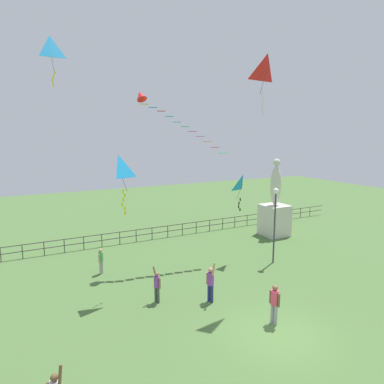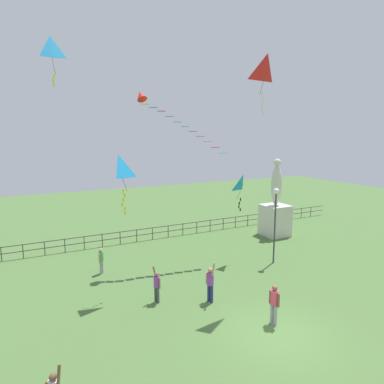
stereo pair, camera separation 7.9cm
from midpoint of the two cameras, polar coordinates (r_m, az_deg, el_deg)
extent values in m
plane|color=#4C7038|center=(15.10, 14.39, -22.23)|extent=(80.00, 80.00, 0.00)
cube|color=beige|center=(27.59, 14.03, -4.68)|extent=(1.92, 1.92, 2.46)
ellipsoid|color=beige|center=(27.05, 14.27, 1.08)|extent=(0.90, 0.76, 3.14)
sphere|color=beige|center=(26.85, 14.43, 4.92)|extent=(0.56, 0.56, 0.56)
cylinder|color=#38383D|center=(21.43, 14.01, -6.08)|extent=(0.10, 0.10, 4.42)
sphere|color=white|center=(20.92, 14.27, 0.15)|extent=(0.36, 0.36, 0.36)
cylinder|color=navy|center=(16.69, 3.50, -16.94)|extent=(0.15, 0.15, 0.87)
cylinder|color=navy|center=(16.79, 3.02, -16.78)|extent=(0.15, 0.15, 0.87)
cylinder|color=purple|center=(16.42, 3.28, -14.52)|extent=(0.32, 0.32, 0.62)
sphere|color=tan|center=(16.25, 3.30, -13.15)|extent=(0.23, 0.23, 0.23)
cylinder|color=tan|center=(16.05, 3.80, -12.99)|extent=(0.23, 0.17, 0.59)
cylinder|color=tan|center=(16.56, 2.68, -14.45)|extent=(0.10, 0.10, 0.59)
cylinder|color=#99999E|center=(20.41, -15.17, -12.35)|extent=(0.13, 0.13, 0.76)
cylinder|color=#99999E|center=(20.53, -14.96, -12.21)|extent=(0.13, 0.13, 0.76)
cylinder|color=#4CB259|center=(20.24, -15.14, -10.56)|extent=(0.28, 0.28, 0.54)
sphere|color=tan|center=(20.12, -15.19, -9.57)|extent=(0.20, 0.20, 0.20)
cylinder|color=tan|center=(20.10, -15.40, -10.82)|extent=(0.08, 0.08, 0.51)
cylinder|color=tan|center=(20.40, -14.88, -10.48)|extent=(0.08, 0.08, 0.51)
sphere|color=brown|center=(10.95, -22.40, -27.13)|extent=(0.21, 0.21, 0.21)
cylinder|color=brown|center=(10.78, -21.54, -27.02)|extent=(0.19, 0.24, 0.54)
cylinder|color=#99999E|center=(15.38, 14.16, -19.68)|extent=(0.15, 0.15, 0.89)
cylinder|color=#99999E|center=(15.47, 13.62, -19.47)|extent=(0.15, 0.15, 0.89)
cylinder|color=#D83F59|center=(15.07, 14.01, -17.06)|extent=(0.32, 0.32, 0.63)
sphere|color=brown|center=(14.89, 14.08, -15.57)|extent=(0.24, 0.24, 0.24)
cylinder|color=brown|center=(14.97, 14.68, -17.44)|extent=(0.10, 0.10, 0.59)
cylinder|color=brown|center=(15.21, 13.33, -16.94)|extent=(0.10, 0.10, 0.59)
cylinder|color=#3F4C47|center=(16.83, -6.07, -16.93)|extent=(0.13, 0.13, 0.78)
cylinder|color=#3F4C47|center=(16.74, -5.67, -17.08)|extent=(0.13, 0.13, 0.78)
cylinder|color=purple|center=(16.50, -5.91, -14.95)|extent=(0.28, 0.28, 0.55)
sphere|color=#8C6647|center=(16.35, -5.94, -13.74)|extent=(0.21, 0.21, 0.21)
cylinder|color=#8C6647|center=(16.46, -6.33, -13.17)|extent=(0.24, 0.17, 0.52)
cylinder|color=#8C6647|center=(16.40, -5.41, -15.23)|extent=(0.09, 0.09, 0.52)
pyramid|color=#198CD1|center=(16.81, -12.32, 4.12)|extent=(1.03, 0.94, 1.12)
cylinder|color=#4C381E|center=(16.59, -11.59, 2.15)|extent=(0.25, 0.66, 1.12)
cube|color=yellow|center=(16.67, -11.55, 0.15)|extent=(0.11, 0.04, 0.21)
cube|color=yellow|center=(16.77, -11.28, -0.54)|extent=(0.09, 0.02, 0.20)
cube|color=yellow|center=(16.75, -11.50, -1.33)|extent=(0.08, 0.05, 0.20)
cube|color=yellow|center=(16.74, -11.68, -2.11)|extent=(0.11, 0.03, 0.21)
cube|color=yellow|center=(16.89, -11.25, -2.76)|extent=(0.10, 0.05, 0.20)
cube|color=yellow|center=(16.94, -11.21, -3.48)|extent=(0.08, 0.05, 0.20)
pyramid|color=red|center=(16.67, 12.87, 20.02)|extent=(1.23, 0.61, 1.17)
cylinder|color=#4C381E|center=(16.71, 12.23, 17.99)|extent=(0.08, 0.44, 1.17)
cube|color=white|center=(16.54, 12.00, 16.14)|extent=(0.08, 0.04, 0.20)
cube|color=white|center=(16.59, 12.10, 15.35)|extent=(0.08, 0.04, 0.20)
cube|color=white|center=(16.54, 12.03, 14.60)|extent=(0.11, 0.01, 0.21)
cube|color=white|center=(16.53, 12.01, 13.84)|extent=(0.10, 0.03, 0.21)
cube|color=white|center=(16.64, 12.19, 13.05)|extent=(0.10, 0.04, 0.20)
pyramid|color=#198CD1|center=(20.77, 8.84, 1.42)|extent=(0.87, 0.70, 1.05)
cylinder|color=#4C381E|center=(21.00, 8.27, 0.09)|extent=(0.16, 0.49, 1.05)
cube|color=black|center=(21.18, 8.37, -1.26)|extent=(0.08, 0.04, 0.20)
cube|color=black|center=(21.09, 8.16, -1.91)|extent=(0.10, 0.02, 0.21)
cube|color=black|center=(21.11, 8.10, -2.51)|extent=(0.12, 0.04, 0.21)
cube|color=black|center=(21.31, 8.32, -3.01)|extent=(0.08, 0.02, 0.20)
pyramid|color=#198CD1|center=(21.29, -22.83, 21.52)|extent=(1.05, 0.75, 1.26)
cylinder|color=#4C381E|center=(20.84, -22.56, 20.04)|extent=(0.07, 0.66, 1.27)
cube|color=yellow|center=(20.79, -22.18, 18.30)|extent=(0.11, 0.04, 0.21)
cube|color=yellow|center=(20.70, -22.38, 17.71)|extent=(0.10, 0.03, 0.20)
cube|color=yellow|center=(20.63, -22.51, 17.12)|extent=(0.11, 0.01, 0.21)
cube|color=yellow|center=(20.62, -22.39, 16.51)|extent=(0.09, 0.05, 0.20)
cone|color=red|center=(20.57, -8.59, 15.95)|extent=(0.76, 0.91, 0.79)
cube|color=yellow|center=(20.49, -7.88, 14.60)|extent=(0.53, 0.42, 0.03)
cube|color=#198CD1|center=(20.41, -6.51, 14.12)|extent=(0.53, 0.45, 0.03)
cube|color=red|center=(20.36, -5.13, 13.56)|extent=(0.53, 0.39, 0.03)
cube|color=#198CD1|center=(20.41, -3.78, 12.73)|extent=(0.50, 0.30, 0.03)
cube|color=#198CD1|center=(20.50, -2.44, 11.81)|extent=(0.52, 0.36, 0.03)
cube|color=#1EB759|center=(20.55, -1.09, 11.08)|extent=(0.53, 0.39, 0.03)
cube|color=#B22DB2|center=(20.62, 0.23, 10.27)|extent=(0.52, 0.35, 0.03)
cube|color=#B22DB2|center=(20.74, 1.52, 9.46)|extent=(0.52, 0.34, 0.03)
cube|color=orange|center=(20.85, 2.81, 8.61)|extent=(0.53, 0.37, 0.03)
cube|color=red|center=(20.96, 4.08, 7.59)|extent=(0.53, 0.38, 0.03)
cube|color=#1EB759|center=(21.11, 5.32, 6.65)|extent=(0.51, 0.33, 0.03)
cylinder|color=#4C4742|center=(24.70, -29.66, -9.18)|extent=(0.06, 0.06, 0.95)
cylinder|color=#4C4742|center=(24.65, -26.76, -8.98)|extent=(0.06, 0.06, 0.95)
cylinder|color=#4C4742|center=(24.66, -23.73, -8.75)|extent=(0.06, 0.06, 0.95)
cylinder|color=#4C4742|center=(24.74, -20.76, -8.50)|extent=(0.06, 0.06, 0.95)
cylinder|color=#4C4742|center=(24.88, -17.81, -8.23)|extent=(0.06, 0.06, 0.95)
cylinder|color=#4C4742|center=(25.09, -14.95, -7.94)|extent=(0.06, 0.06, 0.95)
cylinder|color=#4C4742|center=(25.36, -12.06, -7.63)|extent=(0.06, 0.06, 0.95)
cylinder|color=#4C4742|center=(25.69, -9.33, -7.32)|extent=(0.06, 0.06, 0.95)
cylinder|color=#4C4742|center=(26.07, -6.66, -7.01)|extent=(0.06, 0.06, 0.95)
cylinder|color=#4C4742|center=(26.52, -4.00, -6.67)|extent=(0.06, 0.06, 0.95)
cylinder|color=#4C4742|center=(27.02, -1.48, -6.35)|extent=(0.06, 0.06, 0.95)
cylinder|color=#4C4742|center=(27.56, 0.90, -6.02)|extent=(0.06, 0.06, 0.95)
cylinder|color=#4C4742|center=(28.15, 3.19, -5.70)|extent=(0.06, 0.06, 0.95)
cylinder|color=#4C4742|center=(28.80, 5.42, -5.38)|extent=(0.06, 0.06, 0.95)
cylinder|color=#4C4742|center=(29.46, 7.49, -5.08)|extent=(0.06, 0.06, 0.95)
cylinder|color=#4C4742|center=(30.20, 9.55, -4.76)|extent=(0.06, 0.06, 0.95)
cylinder|color=#4C4742|center=(30.97, 11.49, -4.47)|extent=(0.06, 0.06, 0.95)
cylinder|color=#4C4742|center=(31.72, 13.22, -4.20)|extent=(0.06, 0.06, 0.95)
cylinder|color=#4C4742|center=(32.55, 14.97, -3.92)|extent=(0.06, 0.06, 0.95)
cylinder|color=#4C4742|center=(33.42, 16.65, -3.65)|extent=(0.06, 0.06, 0.95)
cylinder|color=#4C4742|center=(34.28, 18.19, -3.40)|extent=(0.06, 0.06, 0.95)
cylinder|color=#4C4742|center=(35.17, 19.64, -3.16)|extent=(0.06, 0.06, 0.95)
cube|color=#4C4742|center=(26.01, -6.29, -6.04)|extent=(36.00, 0.05, 0.05)
cube|color=#4C4742|center=(26.13, -6.28, -6.96)|extent=(36.00, 0.05, 0.05)
camera|label=1|loc=(0.04, -89.87, 0.02)|focal=31.30mm
camera|label=2|loc=(0.04, 90.13, -0.02)|focal=31.30mm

